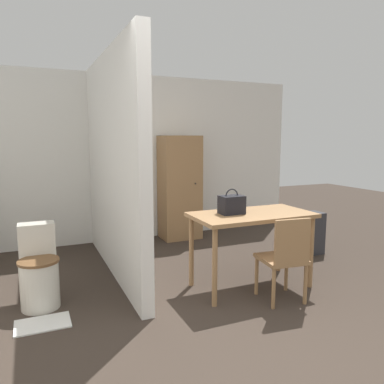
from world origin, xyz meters
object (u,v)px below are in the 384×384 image
object	(u,v)px
wooden_chair	(285,256)
toilet	(39,272)
wooden_cabinet	(180,187)
space_heater	(310,233)
dining_table	(252,222)
handbag	(232,204)

from	to	relation	value
wooden_chair	toilet	distance (m)	2.32
wooden_chair	toilet	size ratio (longest dim) A/B	1.11
wooden_cabinet	space_heater	distance (m)	2.04
dining_table	space_heater	size ratio (longest dim) A/B	2.21
handbag	space_heater	bearing A→B (deg)	20.80
dining_table	wooden_cabinet	xyz separation A→B (m)	(0.05, 2.13, 0.10)
dining_table	handbag	world-z (taller)	handbag
wooden_chair	wooden_cabinet	size ratio (longest dim) A/B	0.52
handbag	wooden_cabinet	xyz separation A→B (m)	(0.26, 2.07, -0.09)
wooden_chair	wooden_cabinet	distance (m)	2.61
dining_table	toilet	size ratio (longest dim) A/B	1.67
space_heater	toilet	bearing A→B (deg)	-175.96
wooden_chair	space_heater	world-z (taller)	wooden_chair
toilet	space_heater	bearing A→B (deg)	4.04
wooden_cabinet	space_heater	bearing A→B (deg)	-48.34
handbag	space_heater	world-z (taller)	handbag
wooden_chair	dining_table	bearing A→B (deg)	106.78
wooden_chair	handbag	distance (m)	0.73
dining_table	handbag	bearing A→B (deg)	165.15
toilet	handbag	distance (m)	1.97
wooden_chair	space_heater	distance (m)	1.70
toilet	wooden_chair	bearing A→B (deg)	-22.02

